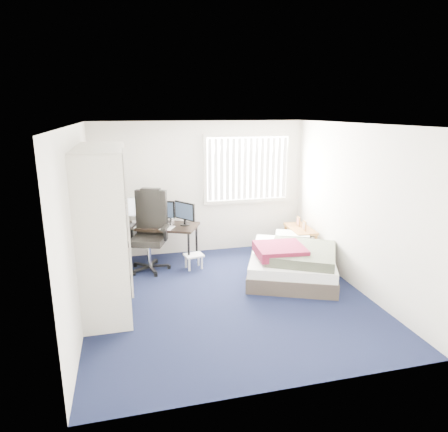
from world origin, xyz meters
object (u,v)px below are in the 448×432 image
office_chair (150,239)px  nightstand (300,231)px  desk (158,222)px  bed (293,260)px

office_chair → nightstand: size_ratio=1.69×
office_chair → nightstand: office_chair is taller
desk → nightstand: size_ratio=1.89×
office_chair → bed: (2.27, -0.88, -0.27)m
desk → office_chair: 0.42m
office_chair → nightstand: (2.78, -0.05, -0.05)m
bed → office_chair: bearing=158.8°
desk → nightstand: bearing=-8.3°
office_chair → bed: office_chair is taller
desk → bed: bearing=-30.0°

